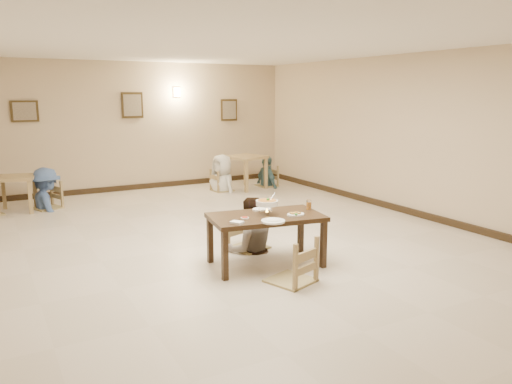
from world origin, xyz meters
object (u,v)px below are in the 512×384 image
main_diner (250,197)px  bg_chair_rl (222,171)px  bg_chair_lr (45,183)px  bg_table_left (16,183)px  bg_chair_rr (267,167)px  chair_near (291,240)px  bg_table_right (246,162)px  main_table (266,221)px  bg_diner_b (44,168)px  chair_far (248,215)px  drink_glass (309,205)px  bg_diner_d (267,156)px  curry_warmer (267,203)px  bg_diner_c (222,154)px

main_diner → bg_chair_rl: bearing=-97.8°
main_diner → bg_chair_lr: 4.93m
bg_table_left → bg_chair_rr: bearing=-0.1°
chair_near → bg_table_right: chair_near is taller
main_table → bg_diner_b: 5.48m
chair_far → chair_near: chair_near is taller
drink_glass → bg_chair_rr: bearing=65.8°
bg_chair_rr → bg_chair_rl: bearing=-88.7°
chair_near → bg_chair_rr: size_ratio=1.11×
drink_glass → bg_diner_d: 5.54m
bg_chair_rr → bg_diner_d: bg_diner_d is taller
main_table → bg_table_right: bearing=74.0°
chair_near → drink_glass: chair_near is taller
chair_near → bg_table_right: 6.13m
main_table → bg_chair_rl: size_ratio=1.67×
drink_glass → bg_chair_rl: bearing=78.4°
chair_near → drink_glass: (0.71, 0.66, 0.22)m
chair_near → bg_diner_b: (-2.13, 5.71, 0.29)m
curry_warmer → bg_diner_c: bearing=71.5°
bg_table_right → bg_chair_rr: 0.64m
main_table → chair_far: 0.76m
main_diner → bg_chair_lr: bearing=-50.1°
chair_far → bg_chair_rl: size_ratio=1.10×
bg_diner_c → bg_chair_rl: bearing=15.8°
main_table → bg_table_left: bg_table_left is taller
bg_chair_rr → chair_near: bearing=-27.0°
bg_diner_d → bg_table_right: bearing=95.5°
main_table → bg_diner_c: bg_diner_c is taller
chair_far → bg_chair_rr: bearing=38.4°
bg_diner_c → bg_chair_lr: bearing=-100.9°
chair_near → bg_chair_lr: bearing=-88.3°
curry_warmer → bg_chair_rr: (2.91, 5.01, -0.36)m
bg_chair_rl → bg_diner_b: size_ratio=0.57×
bg_diner_b → bg_diner_c: bearing=-104.1°
bg_diner_d → bg_diner_b: bearing=90.5°
chair_near → main_diner: bearing=-115.6°
chair_far → bg_diner_d: 5.13m
main_diner → bg_table_left: size_ratio=1.88×
main_diner → bg_chair_rr: main_diner is taller
bg_table_left → bg_diner_d: (5.64, -0.01, 0.20)m
bg_table_left → bg_diner_c: bg_diner_c is taller
bg_diner_b → bg_diner_d: bearing=-103.8°
bg_chair_rl → bg_chair_rr: (1.24, 0.02, 0.01)m
main_diner → bg_diner_d: bearing=-110.7°
bg_table_left → bg_diner_d: bg_diner_d is taller
main_diner → drink_glass: (0.55, -0.70, -0.04)m
main_diner → bg_diner_b: bg_diner_b is taller
chair_far → bg_chair_rr: chair_far is taller
bg_table_left → main_table: bearing=-61.8°
bg_diner_b → chair_far: bearing=-165.6°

